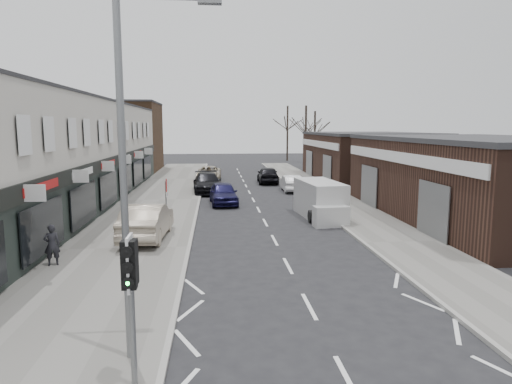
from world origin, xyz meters
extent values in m
plane|color=black|center=(0.00, 0.00, 0.00)|extent=(160.00, 160.00, 0.00)
cube|color=slate|center=(-6.75, 22.00, 0.06)|extent=(5.50, 64.00, 0.12)
cube|color=slate|center=(5.75, 22.00, 0.06)|extent=(3.50, 64.00, 0.12)
cube|color=beige|center=(-13.50, 19.50, 3.55)|extent=(8.00, 41.00, 7.10)
cube|color=#4A3220|center=(-13.50, 45.00, 4.00)|extent=(8.00, 10.00, 8.00)
cube|color=#3B231A|center=(12.50, 14.00, 2.25)|extent=(10.00, 18.00, 4.50)
cube|color=#3B231A|center=(12.50, 34.00, 2.25)|extent=(10.00, 16.00, 4.50)
cylinder|color=slate|center=(-4.40, -2.00, 1.62)|extent=(0.12, 0.12, 3.00)
cube|color=silver|center=(-4.40, -2.00, 2.67)|extent=(0.05, 0.55, 1.10)
cube|color=black|center=(-4.40, -2.12, 2.67)|extent=(0.28, 0.22, 0.95)
sphere|color=#0CE533|center=(-4.40, -2.24, 2.37)|extent=(0.18, 0.18, 0.18)
cube|color=black|center=(-4.40, -1.88, 2.67)|extent=(0.26, 0.20, 0.90)
cylinder|color=slate|center=(-4.70, -0.80, 4.12)|extent=(0.16, 0.16, 8.00)
cube|color=slate|center=(-2.80, -0.80, 7.87)|extent=(0.50, 0.22, 0.12)
cylinder|color=slate|center=(-5.20, 12.00, 1.37)|extent=(0.07, 0.07, 2.50)
cube|color=white|center=(-5.15, 12.00, 1.97)|extent=(0.04, 0.45, 0.25)
cube|color=silver|center=(3.38, 15.38, 1.06)|extent=(2.35, 4.81, 2.12)
cube|color=silver|center=(3.38, 12.65, 0.55)|extent=(1.94, 0.98, 1.11)
cylinder|color=black|center=(2.52, 13.76, 0.35)|extent=(0.22, 0.71, 0.71)
cylinder|color=black|center=(4.24, 13.76, 0.35)|extent=(0.22, 0.71, 0.71)
cylinder|color=black|center=(2.52, 17.01, 0.35)|extent=(0.22, 0.71, 0.71)
cylinder|color=black|center=(4.24, 17.01, 0.35)|extent=(0.22, 0.71, 0.71)
imported|color=#A39582|center=(-5.94, 10.45, 0.95)|extent=(2.02, 5.10, 1.65)
imported|color=black|center=(-8.87, 6.50, 0.90)|extent=(0.67, 0.55, 1.57)
imported|color=#14123A|center=(-2.20, 20.36, 0.75)|extent=(2.08, 4.54, 1.51)
imported|color=black|center=(-3.40, 26.06, 0.79)|extent=(2.56, 5.56, 1.58)
imported|color=#B1A58E|center=(-3.40, 34.53, 0.70)|extent=(2.50, 5.13, 1.40)
imported|color=silver|center=(3.50, 26.28, 0.67)|extent=(1.46, 4.08, 1.34)
imported|color=black|center=(2.20, 31.82, 0.79)|extent=(2.04, 4.71, 1.58)
camera|label=1|loc=(-2.72, -10.74, 5.29)|focal=32.00mm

